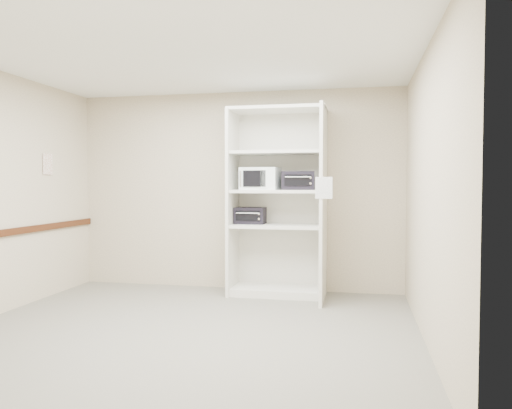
% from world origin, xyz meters
% --- Properties ---
extents(floor, '(4.50, 4.00, 0.01)m').
position_xyz_m(floor, '(0.00, 0.00, 0.00)').
color(floor, '#69655B').
rests_on(floor, ground).
extents(ceiling, '(4.50, 4.00, 0.01)m').
position_xyz_m(ceiling, '(0.00, 0.00, 2.70)').
color(ceiling, white).
extents(wall_back, '(4.50, 0.02, 2.70)m').
position_xyz_m(wall_back, '(0.00, 2.00, 1.35)').
color(wall_back, beige).
rests_on(wall_back, ground).
extents(wall_front, '(4.50, 0.02, 2.70)m').
position_xyz_m(wall_front, '(0.00, -2.00, 1.35)').
color(wall_front, beige).
rests_on(wall_front, ground).
extents(wall_right, '(0.02, 4.00, 2.70)m').
position_xyz_m(wall_right, '(2.25, 0.00, 1.35)').
color(wall_right, beige).
rests_on(wall_right, ground).
extents(shelving_unit, '(1.24, 0.92, 2.42)m').
position_xyz_m(shelving_unit, '(0.67, 1.70, 1.13)').
color(shelving_unit, silver).
rests_on(shelving_unit, floor).
extents(microwave, '(0.50, 0.40, 0.29)m').
position_xyz_m(microwave, '(0.40, 1.67, 1.51)').
color(microwave, white).
rests_on(microwave, shelving_unit).
extents(toaster_oven_upper, '(0.44, 0.35, 0.24)m').
position_xyz_m(toaster_oven_upper, '(0.89, 1.67, 1.49)').
color(toaster_oven_upper, black).
rests_on(toaster_oven_upper, shelving_unit).
extents(toaster_oven_lower, '(0.39, 0.30, 0.22)m').
position_xyz_m(toaster_oven_lower, '(0.25, 1.75, 1.03)').
color(toaster_oven_lower, black).
rests_on(toaster_oven_lower, shelving_unit).
extents(paper_sign, '(0.19, 0.02, 0.24)m').
position_xyz_m(paper_sign, '(1.26, 1.07, 1.40)').
color(paper_sign, white).
rests_on(paper_sign, shelving_unit).
extents(wall_poster, '(0.01, 0.19, 0.27)m').
position_xyz_m(wall_poster, '(-2.24, 1.02, 1.70)').
color(wall_poster, white).
rests_on(wall_poster, wall_left).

